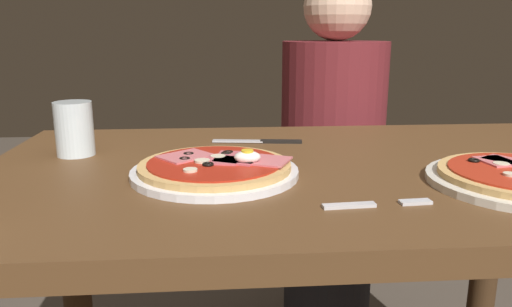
% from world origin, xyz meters
% --- Properties ---
extents(dining_table, '(1.20, 0.73, 0.77)m').
position_xyz_m(dining_table, '(0.00, 0.00, 0.64)').
color(dining_table, brown).
rests_on(dining_table, ground).
extents(pizza_foreground, '(0.28, 0.28, 0.05)m').
position_xyz_m(pizza_foreground, '(-0.18, -0.06, 0.79)').
color(pizza_foreground, white).
rests_on(pizza_foreground, dining_table).
extents(water_glass_near, '(0.07, 0.07, 0.11)m').
position_xyz_m(water_glass_near, '(-0.45, 0.11, 0.82)').
color(water_glass_near, silver).
rests_on(water_glass_near, dining_table).
extents(fork, '(0.16, 0.03, 0.00)m').
position_xyz_m(fork, '(0.03, -0.22, 0.78)').
color(fork, silver).
rests_on(fork, dining_table).
extents(knife, '(0.20, 0.04, 0.01)m').
position_xyz_m(knife, '(-0.07, 0.19, 0.78)').
color(knife, silver).
rests_on(knife, dining_table).
extents(diner_person, '(0.32, 0.32, 1.18)m').
position_xyz_m(diner_person, '(0.18, 0.62, 0.56)').
color(diner_person, black).
rests_on(diner_person, ground).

